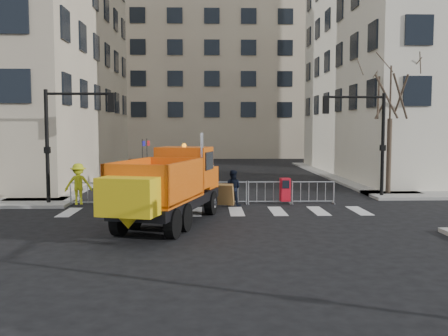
{
  "coord_description": "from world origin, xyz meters",
  "views": [
    {
      "loc": [
        -0.55,
        -15.92,
        3.61
      ],
      "look_at": [
        0.06,
        2.5,
        2.14
      ],
      "focal_mm": 40.0,
      "sensor_mm": 36.0,
      "label": 1
    }
  ],
  "objects_px": {
    "plow_truck": "(168,184)",
    "cop_b": "(232,188)",
    "cop_c": "(194,187)",
    "newspaper_box": "(285,190)",
    "worker": "(78,184)",
    "cop_a": "(187,185)"
  },
  "relations": [
    {
      "from": "worker",
      "to": "cop_a",
      "type": "bearing_deg",
      "value": -12.9
    },
    {
      "from": "plow_truck",
      "to": "newspaper_box",
      "type": "xyz_separation_m",
      "value": [
        5.15,
        4.97,
        -0.83
      ]
    },
    {
      "from": "plow_truck",
      "to": "newspaper_box",
      "type": "height_order",
      "value": "plow_truck"
    },
    {
      "from": "cop_a",
      "to": "worker",
      "type": "height_order",
      "value": "worker"
    },
    {
      "from": "cop_a",
      "to": "cop_c",
      "type": "xyz_separation_m",
      "value": [
        0.33,
        0.0,
        -0.05
      ]
    },
    {
      "from": "plow_truck",
      "to": "cop_c",
      "type": "xyz_separation_m",
      "value": [
        0.83,
        4.47,
        -0.61
      ]
    },
    {
      "from": "plow_truck",
      "to": "cop_b",
      "type": "xyz_separation_m",
      "value": [
        2.62,
        4.47,
        -0.68
      ]
    },
    {
      "from": "plow_truck",
      "to": "worker",
      "type": "height_order",
      "value": "plow_truck"
    },
    {
      "from": "cop_a",
      "to": "cop_b",
      "type": "bearing_deg",
      "value": 154.83
    },
    {
      "from": "newspaper_box",
      "to": "cop_c",
      "type": "bearing_deg",
      "value": 179.63
    },
    {
      "from": "plow_truck",
      "to": "cop_a",
      "type": "distance_m",
      "value": 4.53
    },
    {
      "from": "cop_b",
      "to": "cop_a",
      "type": "bearing_deg",
      "value": 15.77
    },
    {
      "from": "cop_c",
      "to": "cop_b",
      "type": "bearing_deg",
      "value": 151.43
    },
    {
      "from": "cop_a",
      "to": "cop_b",
      "type": "relative_size",
      "value": 1.15
    },
    {
      "from": "plow_truck",
      "to": "worker",
      "type": "bearing_deg",
      "value": 61.62
    },
    {
      "from": "plow_truck",
      "to": "cop_a",
      "type": "relative_size",
      "value": 4.7
    },
    {
      "from": "cop_a",
      "to": "cop_c",
      "type": "relative_size",
      "value": 1.06
    },
    {
      "from": "cop_c",
      "to": "worker",
      "type": "bearing_deg",
      "value": -26.38
    },
    {
      "from": "cop_c",
      "to": "newspaper_box",
      "type": "height_order",
      "value": "cop_c"
    },
    {
      "from": "plow_truck",
      "to": "cop_c",
      "type": "height_order",
      "value": "plow_truck"
    },
    {
      "from": "cop_c",
      "to": "newspaper_box",
      "type": "xyz_separation_m",
      "value": [
        4.32,
        0.5,
        -0.22
      ]
    },
    {
      "from": "cop_b",
      "to": "worker",
      "type": "bearing_deg",
      "value": 17.4
    }
  ]
}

